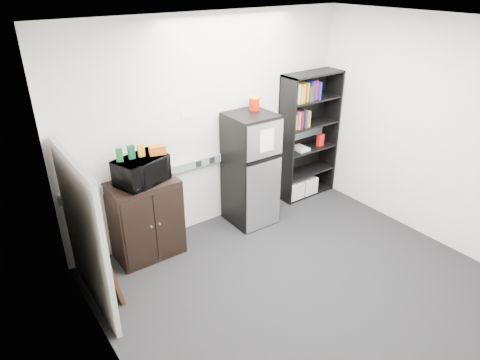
{
  "coord_description": "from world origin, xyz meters",
  "views": [
    {
      "loc": [
        -2.7,
        -2.62,
        3.11
      ],
      "look_at": [
        -0.17,
        0.9,
        0.97
      ],
      "focal_mm": 32.0,
      "sensor_mm": 36.0,
      "label": 1
    }
  ],
  "objects_px": {
    "bookshelf": "(307,134)",
    "refrigerator": "(250,170)",
    "microwave": "(141,171)",
    "cabinet": "(146,219)",
    "cubicle_partition": "(84,234)"
  },
  "relations": [
    {
      "from": "bookshelf",
      "to": "cubicle_partition",
      "type": "relative_size",
      "value": 1.14
    },
    {
      "from": "cubicle_partition",
      "to": "cabinet",
      "type": "distance_m",
      "value": 0.96
    },
    {
      "from": "cubicle_partition",
      "to": "microwave",
      "type": "bearing_deg",
      "value": 26.76
    },
    {
      "from": "refrigerator",
      "to": "cabinet",
      "type": "bearing_deg",
      "value": 177.4
    },
    {
      "from": "refrigerator",
      "to": "bookshelf",
      "type": "bearing_deg",
      "value": 7.82
    },
    {
      "from": "cabinet",
      "to": "refrigerator",
      "type": "height_order",
      "value": "refrigerator"
    },
    {
      "from": "cubicle_partition",
      "to": "microwave",
      "type": "xyz_separation_m",
      "value": [
        0.8,
        0.4,
        0.31
      ]
    },
    {
      "from": "bookshelf",
      "to": "refrigerator",
      "type": "distance_m",
      "value": 1.17
    },
    {
      "from": "bookshelf",
      "to": "refrigerator",
      "type": "height_order",
      "value": "bookshelf"
    },
    {
      "from": "bookshelf",
      "to": "microwave",
      "type": "relative_size",
      "value": 3.37
    },
    {
      "from": "microwave",
      "to": "refrigerator",
      "type": "relative_size",
      "value": 0.36
    },
    {
      "from": "cabinet",
      "to": "cubicle_partition",
      "type": "bearing_deg",
      "value": -152.34
    },
    {
      "from": "bookshelf",
      "to": "cabinet",
      "type": "distance_m",
      "value": 2.65
    },
    {
      "from": "bookshelf",
      "to": "microwave",
      "type": "bearing_deg",
      "value": -178.21
    },
    {
      "from": "bookshelf",
      "to": "cubicle_partition",
      "type": "bearing_deg",
      "value": -171.87
    }
  ]
}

